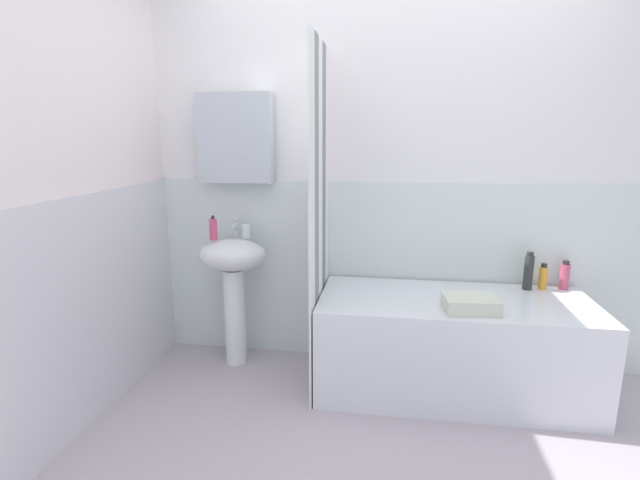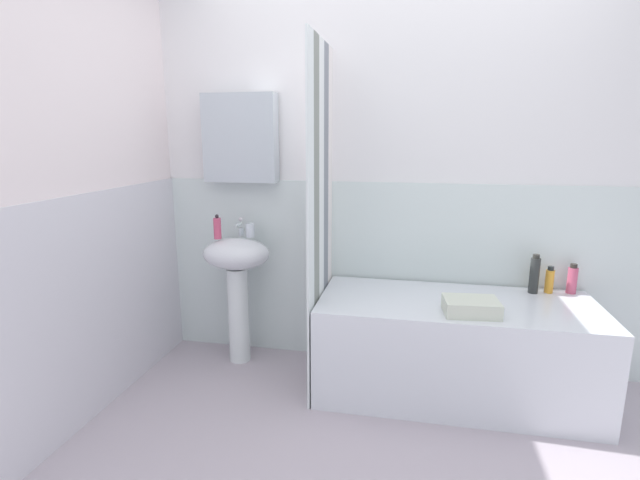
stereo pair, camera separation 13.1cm
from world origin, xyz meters
The scene contains 12 objects.
wall_back_tiled centered at (-0.06, 1.26, 1.14)m, with size 3.60×0.18×2.40m.
wall_left_tiled centered at (-1.57, 0.34, 1.12)m, with size 0.07×1.81×2.40m.
sink centered at (-1.00, 1.03, 0.62)m, with size 0.44×0.34×0.84m.
faucet centered at (-1.00, 1.11, 0.90)m, with size 0.03×0.12×0.12m.
soap_dispenser centered at (-1.11, 1.01, 0.91)m, with size 0.05×0.05×0.16m.
toothbrush_cup centered at (-0.93, 1.10, 0.88)m, with size 0.06×0.06×0.09m, color silver.
bathtub centered at (0.37, 0.88, 0.29)m, with size 1.55×0.68×0.57m, color white.
shower_curtain centered at (-0.42, 0.88, 1.00)m, with size 0.01×0.68×2.00m.
shampoo_bottle centered at (1.05, 1.16, 0.65)m, with size 0.06×0.06×0.18m.
conditioner_bottle centered at (0.92, 1.14, 0.65)m, with size 0.05×0.05×0.16m.
lotion_bottle centered at (0.83, 1.12, 0.68)m, with size 0.06×0.06×0.24m.
towel_folded centered at (0.43, 0.69, 0.61)m, with size 0.28×0.20×0.08m, color silver.
Camera 2 is at (0.12, -1.77, 1.49)m, focal length 26.60 mm.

